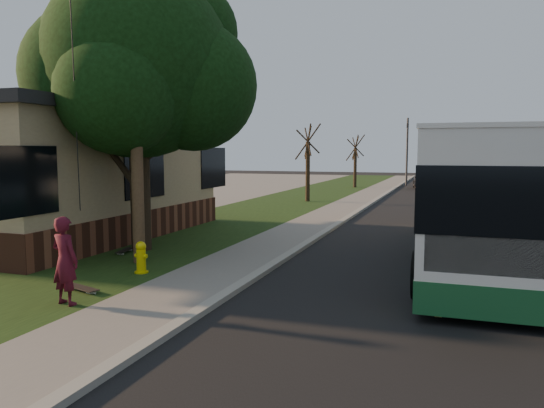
{
  "coord_description": "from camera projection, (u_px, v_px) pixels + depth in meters",
  "views": [
    {
      "loc": [
        4.18,
        -10.4,
        2.9
      ],
      "look_at": [
        -0.3,
        2.6,
        1.5
      ],
      "focal_mm": 35.0,
      "sensor_mm": 36.0,
      "label": 1
    }
  ],
  "objects": [
    {
      "name": "ground",
      "position": [
        246.0,
        285.0,
        11.43
      ],
      "size": [
        120.0,
        120.0,
        0.0
      ],
      "primitive_type": "plane",
      "color": "black",
      "rests_on": "ground"
    },
    {
      "name": "road",
      "position": [
        447.0,
        229.0,
        19.54
      ],
      "size": [
        8.0,
        80.0,
        0.01
      ],
      "primitive_type": "cube",
      "color": "black",
      "rests_on": "ground"
    },
    {
      "name": "curb",
      "position": [
        340.0,
        223.0,
        20.83
      ],
      "size": [
        0.25,
        80.0,
        0.12
      ],
      "primitive_type": "cube",
      "color": "gray",
      "rests_on": "ground"
    },
    {
      "name": "sidewalk",
      "position": [
        316.0,
        222.0,
        21.15
      ],
      "size": [
        2.0,
        80.0,
        0.08
      ],
      "primitive_type": "cube",
      "color": "slate",
      "rests_on": "ground"
    },
    {
      "name": "grass_verge",
      "position": [
        235.0,
        218.0,
        22.29
      ],
      "size": [
        5.0,
        80.0,
        0.07
      ],
      "primitive_type": "cube",
      "color": "black",
      "rests_on": "ground"
    },
    {
      "name": "building_lot",
      "position": [
        44.0,
        210.0,
        25.53
      ],
      "size": [
        15.0,
        80.0,
        0.04
      ],
      "primitive_type": "cube",
      "color": "slate",
      "rests_on": "ground"
    },
    {
      "name": "fire_hydrant",
      "position": [
        141.0,
        257.0,
        12.23
      ],
      "size": [
        0.32,
        0.32,
        0.74
      ],
      "color": "yellow",
      "rests_on": "grass_verge"
    },
    {
      "name": "utility_pole",
      "position": [
        135.0,
        79.0,
        12.96
      ],
      "size": [
        2.86,
        3.21,
        9.07
      ],
      "color": "#473321",
      "rests_on": "ground"
    },
    {
      "name": "leafy_tree",
      "position": [
        141.0,
        68.0,
        14.75
      ],
      "size": [
        6.3,
        6.0,
        7.8
      ],
      "color": "black",
      "rests_on": "grass_verge"
    },
    {
      "name": "bare_tree_near",
      "position": [
        308.0,
        164.0,
        29.28
      ],
      "size": [
        1.38,
        1.21,
        4.31
      ],
      "color": "black",
      "rests_on": "grass_verge"
    },
    {
      "name": "bare_tree_far",
      "position": [
        355.0,
        162.0,
        40.42
      ],
      "size": [
        1.38,
        1.21,
        4.03
      ],
      "color": "black",
      "rests_on": "grass_verge"
    },
    {
      "name": "traffic_signal",
      "position": [
        407.0,
        147.0,
        42.93
      ],
      "size": [
        0.18,
        0.22,
        5.5
      ],
      "color": "#2D2D30",
      "rests_on": "ground"
    },
    {
      "name": "transit_bus",
      "position": [
        482.0,
        193.0,
        14.01
      ],
      "size": [
        2.84,
        12.32,
        3.33
      ],
      "color": "silver",
      "rests_on": "ground"
    },
    {
      "name": "skateboarder",
      "position": [
        65.0,
        261.0,
        9.67
      ],
      "size": [
        0.66,
        0.5,
        1.64
      ],
      "primitive_type": "imported",
      "rotation": [
        0.0,
        0.0,
        2.94
      ],
      "color": "#460E1C",
      "rests_on": "grass_verge"
    },
    {
      "name": "skateboard_main",
      "position": [
        125.0,
        251.0,
        14.67
      ],
      "size": [
        0.37,
        0.85,
        0.08
      ],
      "color": "black",
      "rests_on": "grass_verge"
    },
    {
      "name": "skateboard_spare",
      "position": [
        82.0,
        288.0,
        10.66
      ],
      "size": [
        0.94,
        0.5,
        0.09
      ],
      "color": "black",
      "rests_on": "grass_verge"
    },
    {
      "name": "dumpster",
      "position": [
        137.0,
        205.0,
        22.05
      ],
      "size": [
        1.44,
        1.19,
        1.18
      ],
      "color": "#122F1F",
      "rests_on": "building_lot"
    },
    {
      "name": "distant_car",
      "position": [
        425.0,
        180.0,
        39.8
      ],
      "size": [
        2.13,
        4.21,
        1.37
      ],
      "primitive_type": "imported",
      "rotation": [
        0.0,
        0.0,
        0.13
      ],
      "color": "black",
      "rests_on": "ground"
    }
  ]
}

